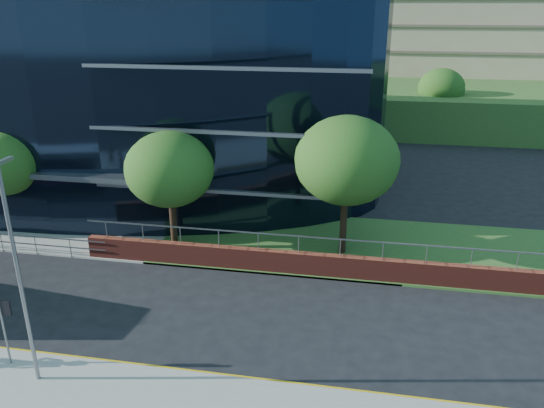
% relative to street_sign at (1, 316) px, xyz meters
% --- Properties ---
extents(grass_verge, '(36.00, 8.00, 0.12)m').
position_rel_street_sign_xyz_m(grass_verge, '(19.50, 12.59, -2.09)').
color(grass_verge, '#2D511E').
rests_on(grass_verge, ground).
extents(glass_office, '(44.00, 23.10, 16.00)m').
position_rel_street_sign_xyz_m(glass_office, '(-8.50, 22.44, 5.85)').
color(glass_office, black).
rests_on(glass_office, ground).
extents(retaining_wall, '(34.00, 0.40, 2.11)m').
position_rel_street_sign_xyz_m(retaining_wall, '(15.50, 8.89, -1.54)').
color(retaining_wall, maroon).
rests_on(retaining_wall, ground).
extents(apartment_block, '(60.00, 42.00, 30.00)m').
position_rel_street_sign_xyz_m(apartment_block, '(27.50, 58.80, 8.96)').
color(apartment_block, '#2D511E').
rests_on(apartment_block, ground).
extents(street_sign, '(0.85, 0.09, 2.80)m').
position_rel_street_sign_xyz_m(street_sign, '(0.00, 0.00, 0.00)').
color(street_sign, slate).
rests_on(street_sign, pavement_near).
extents(tree_far_b, '(4.29, 4.29, 6.05)m').
position_rel_street_sign_xyz_m(tree_far_b, '(-7.50, 11.09, 2.06)').
color(tree_far_b, black).
rests_on(tree_far_b, ground).
extents(tree_far_c, '(4.62, 4.62, 6.51)m').
position_rel_street_sign_xyz_m(tree_far_c, '(2.50, 10.59, 2.39)').
color(tree_far_c, black).
rests_on(tree_far_c, ground).
extents(tree_far_d, '(5.28, 5.28, 7.44)m').
position_rel_street_sign_xyz_m(tree_far_d, '(11.50, 11.59, 3.04)').
color(tree_far_d, black).
rests_on(tree_far_d, ground).
extents(tree_dist_e, '(4.62, 4.62, 6.51)m').
position_rel_street_sign_xyz_m(tree_dist_e, '(19.50, 41.59, 2.39)').
color(tree_dist_e, black).
rests_on(tree_dist_e, ground).
extents(streetlight_east, '(0.15, 0.77, 8.00)m').
position_rel_street_sign_xyz_m(streetlight_east, '(1.50, -0.59, 2.29)').
color(streetlight_east, slate).
rests_on(streetlight_east, pavement_near).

